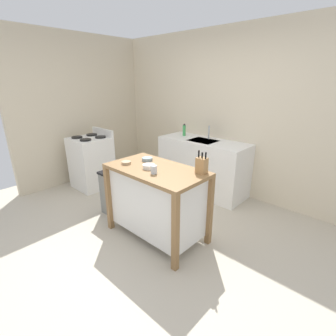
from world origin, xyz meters
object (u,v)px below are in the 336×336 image
object	(u,v)px
bowl_stoneware_deep	(147,159)
bowl_ceramic_wide	(149,166)
kitchen_island	(157,199)
bowl_ceramic_small	(126,163)
knife_block	(202,165)
drinking_cup	(154,169)
bottle_hand_soap	(184,130)
stove	(92,162)
trash_bin	(114,193)
sink_faucet	(209,132)

from	to	relation	value
bowl_stoneware_deep	bowl_ceramic_wide	xyz separation A→B (m)	(0.22, -0.18, 0.00)
kitchen_island	bowl_stoneware_deep	bearing A→B (deg)	156.28
bowl_ceramic_small	bowl_stoneware_deep	world-z (taller)	bowl_stoneware_deep
knife_block	drinking_cup	world-z (taller)	knife_block
bowl_ceramic_wide	drinking_cup	world-z (taller)	drinking_cup
bowl_ceramic_small	bowl_stoneware_deep	bearing A→B (deg)	70.43
kitchen_island	bottle_hand_soap	world-z (taller)	bottle_hand_soap
stove	bowl_ceramic_wide	bearing A→B (deg)	-10.45
bowl_ceramic_small	bowl_ceramic_wide	world-z (taller)	bowl_ceramic_wide
drinking_cup	stove	size ratio (longest dim) A/B	0.09
knife_block	trash_bin	xyz separation A→B (m)	(-1.29, -0.25, -0.66)
kitchen_island	stove	distance (m)	1.94
trash_bin	sink_faucet	bearing A→B (deg)	74.44
drinking_cup	bottle_hand_soap	distance (m)	1.89
drinking_cup	bowl_ceramic_small	bearing A→B (deg)	-179.43
bowl_ceramic_wide	trash_bin	xyz separation A→B (m)	(-0.77, 0.03, -0.59)
stove	bowl_ceramic_small	bearing A→B (deg)	-15.15
knife_block	bowl_ceramic_small	bearing A→B (deg)	-156.60
trash_bin	bottle_hand_soap	size ratio (longest dim) A/B	3.04
bowl_ceramic_wide	stove	xyz separation A→B (m)	(-1.86, 0.34, -0.45)
knife_block	stove	xyz separation A→B (m)	(-2.38, 0.06, -0.52)
kitchen_island	bowl_ceramic_wide	bearing A→B (deg)	-135.39
bowl_ceramic_small	drinking_cup	xyz separation A→B (m)	(0.47, 0.00, 0.03)
bowl_ceramic_wide	trash_bin	bearing A→B (deg)	177.77
drinking_cup	kitchen_island	bearing A→B (deg)	127.30
trash_bin	stove	distance (m)	1.14
bowl_ceramic_wide	bottle_hand_soap	bearing A→B (deg)	116.04
bowl_ceramic_small	bowl_ceramic_wide	bearing A→B (deg)	13.94
knife_block	bottle_hand_soap	distance (m)	1.83
knife_block	bottle_hand_soap	bearing A→B (deg)	135.01
stove	kitchen_island	bearing A→B (deg)	-8.45
drinking_cup	trash_bin	distance (m)	1.11
knife_block	bowl_stoneware_deep	size ratio (longest dim) A/B	1.85
bowl_ceramic_wide	trash_bin	size ratio (longest dim) A/B	0.22
sink_faucet	bottle_hand_soap	bearing A→B (deg)	-169.48
bowl_ceramic_wide	bottle_hand_soap	distance (m)	1.76
knife_block	sink_faucet	xyz separation A→B (m)	(-0.84, 1.38, 0.03)
kitchen_island	sink_faucet	bearing A→B (deg)	103.00
trash_bin	sink_faucet	world-z (taller)	sink_faucet
kitchen_island	drinking_cup	bearing A→B (deg)	-52.70
trash_bin	bowl_ceramic_small	bearing A→B (deg)	-13.12
bowl_stoneware_deep	bottle_hand_soap	size ratio (longest dim) A/B	0.63
drinking_cup	stove	xyz separation A→B (m)	(-2.02, 0.41, -0.47)
bowl_ceramic_small	stove	xyz separation A→B (m)	(-1.55, 0.42, -0.45)
knife_block	bowl_ceramic_wide	bearing A→B (deg)	-151.56
kitchen_island	bowl_ceramic_wide	xyz separation A→B (m)	(-0.06, -0.06, 0.41)
bowl_stoneware_deep	stove	distance (m)	1.71
bowl_ceramic_wide	bottle_hand_soap	world-z (taller)	bottle_hand_soap
bottle_hand_soap	stove	xyz separation A→B (m)	(-1.09, -1.23, -0.53)
kitchen_island	knife_block	size ratio (longest dim) A/B	4.83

